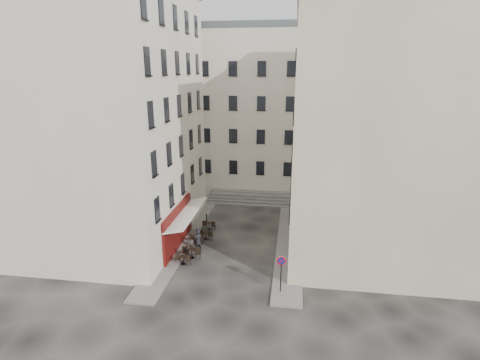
% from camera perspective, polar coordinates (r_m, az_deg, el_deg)
% --- Properties ---
extents(ground, '(90.00, 90.00, 0.00)m').
position_cam_1_polar(ground, '(29.63, -1.54, -11.55)').
color(ground, black).
rests_on(ground, ground).
extents(sidewalk_left, '(2.00, 22.00, 0.12)m').
position_cam_1_polar(sidewalk_left, '(34.04, -7.93, -7.70)').
color(sidewalk_left, slate).
rests_on(sidewalk_left, ground).
extents(sidewalk_right, '(2.00, 18.00, 0.12)m').
position_cam_1_polar(sidewalk_right, '(31.92, 7.49, -9.40)').
color(sidewalk_right, slate).
rests_on(sidewalk_right, ground).
extents(building_left, '(12.20, 16.20, 20.60)m').
position_cam_1_polar(building_left, '(32.64, -19.47, 9.21)').
color(building_left, beige).
rests_on(building_left, ground).
extents(building_right, '(12.20, 14.20, 18.60)m').
position_cam_1_polar(building_right, '(30.20, 19.72, 6.74)').
color(building_right, tan).
rests_on(building_right, ground).
extents(building_back, '(18.20, 10.20, 18.60)m').
position_cam_1_polar(building_back, '(45.32, 1.25, 10.67)').
color(building_back, beige).
rests_on(building_back, ground).
extents(cafe_storefront, '(1.74, 7.30, 3.50)m').
position_cam_1_polar(cafe_storefront, '(30.64, -9.28, -6.89)').
color(cafe_storefront, '#4B0E0A').
rests_on(cafe_storefront, ground).
extents(stone_steps, '(9.00, 3.15, 0.80)m').
position_cam_1_polar(stone_steps, '(40.89, 1.45, -2.81)').
color(stone_steps, '#625F5C').
rests_on(stone_steps, ground).
extents(bollard_near, '(0.12, 0.12, 0.98)m').
position_cam_1_polar(bollard_near, '(29.20, -8.30, -11.01)').
color(bollard_near, black).
rests_on(bollard_near, ground).
extents(bollard_mid, '(0.12, 0.12, 0.98)m').
position_cam_1_polar(bollard_mid, '(32.22, -6.54, -8.19)').
color(bollard_mid, black).
rests_on(bollard_mid, ground).
extents(bollard_far, '(0.12, 0.12, 0.98)m').
position_cam_1_polar(bollard_far, '(35.33, -5.11, -5.86)').
color(bollard_far, black).
rests_on(bollard_far, ground).
extents(no_parking_sign, '(0.60, 0.14, 2.63)m').
position_cam_1_polar(no_parking_sign, '(24.53, 6.29, -13.09)').
color(no_parking_sign, black).
rests_on(no_parking_sign, ground).
extents(bistro_table_a, '(1.19, 0.56, 0.83)m').
position_cam_1_polar(bistro_table_a, '(28.63, -8.64, -11.85)').
color(bistro_table_a, black).
rests_on(bistro_table_a, ground).
extents(bistro_table_b, '(1.42, 0.66, 1.00)m').
position_cam_1_polar(bistro_table_b, '(29.34, -7.34, -10.87)').
color(bistro_table_b, black).
rests_on(bistro_table_b, ground).
extents(bistro_table_c, '(1.13, 0.53, 0.80)m').
position_cam_1_polar(bistro_table_c, '(31.67, -6.62, -8.90)').
color(bistro_table_c, black).
rests_on(bistro_table_c, ground).
extents(bistro_table_d, '(1.17, 0.55, 0.82)m').
position_cam_1_polar(bistro_table_d, '(32.27, -5.20, -8.32)').
color(bistro_table_d, black).
rests_on(bistro_table_d, ground).
extents(bistro_table_e, '(1.19, 0.56, 0.83)m').
position_cam_1_polar(bistro_table_e, '(34.10, -4.73, -6.88)').
color(bistro_table_e, black).
rests_on(bistro_table_e, ground).
extents(pedestrian, '(0.81, 0.79, 1.87)m').
position_cam_1_polar(pedestrian, '(30.12, -6.42, -9.17)').
color(pedestrian, black).
rests_on(pedestrian, ground).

